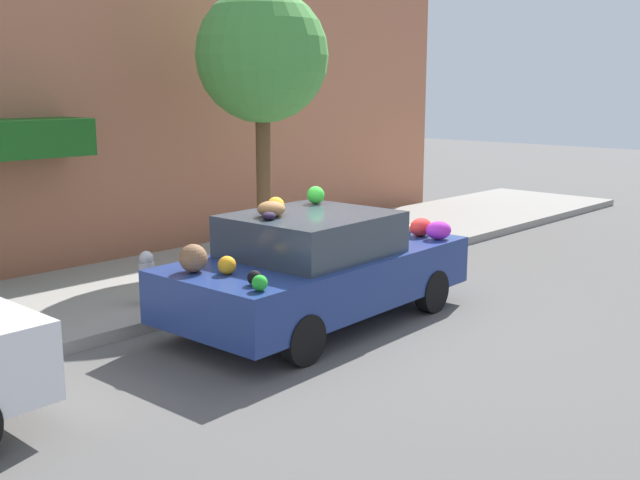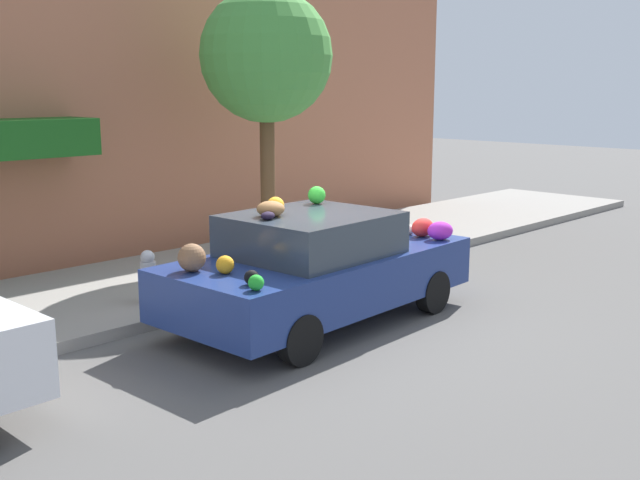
% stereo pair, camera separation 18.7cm
% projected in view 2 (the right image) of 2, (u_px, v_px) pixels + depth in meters
% --- Properties ---
extents(ground_plane, '(60.00, 60.00, 0.00)m').
position_uv_depth(ground_plane, '(315.00, 320.00, 9.51)').
color(ground_plane, '#565451').
extents(sidewalk_curb, '(24.00, 3.20, 0.15)m').
position_uv_depth(sidewalk_curb, '(189.00, 277.00, 11.35)').
color(sidewalk_curb, gray).
rests_on(sidewalk_curb, ground).
extents(building_facade, '(18.00, 1.20, 5.17)m').
position_uv_depth(building_facade, '(95.00, 109.00, 12.24)').
color(building_facade, '#B26B4C').
rests_on(building_facade, ground).
extents(street_tree, '(2.12, 2.12, 4.31)m').
position_uv_depth(street_tree, '(266.00, 58.00, 11.86)').
color(street_tree, brown).
rests_on(street_tree, sidewalk_curb).
extents(fire_hydrant, '(0.20, 0.20, 0.70)m').
position_uv_depth(fire_hydrant, '(148.00, 277.00, 9.68)').
color(fire_hydrant, '#B2B2B7').
rests_on(fire_hydrant, sidewalk_curb).
extents(art_car, '(4.17, 2.04, 1.63)m').
position_uv_depth(art_car, '(319.00, 266.00, 9.29)').
color(art_car, navy).
rests_on(art_car, ground).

